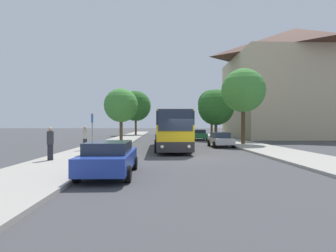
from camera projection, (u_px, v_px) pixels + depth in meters
ground_plane at (189, 158)px, 16.87m from camera, size 300.00×300.00×0.00m
sidewalk_left at (79, 157)px, 16.64m from camera, size 4.00×120.00×0.15m
sidewalk_right at (296, 156)px, 17.10m from camera, size 4.00×120.00×0.15m
building_right_background at (295, 83)px, 43.04m from camera, size 20.21×15.97×17.99m
bus_front at (171, 129)px, 23.21m from camera, size 2.89×12.08×3.18m
bus_middle at (169, 126)px, 38.69m from camera, size 2.71×11.08×3.51m
bus_rear at (166, 126)px, 54.30m from camera, size 3.08×11.26×3.55m
parked_car_left_curb at (110, 157)px, 10.91m from camera, size 2.08×4.56×1.42m
parked_car_right_near at (220, 139)px, 25.12m from camera, size 1.96×4.01×1.39m
parked_car_right_far at (199, 134)px, 37.05m from camera, size 2.08×4.69×1.45m
bus_stop_sign at (92, 129)px, 17.88m from camera, size 0.08×0.45×2.75m
pedestrian_waiting_near at (50, 143)px, 14.52m from camera, size 0.36×0.36×1.84m
pedestrian_waiting_far at (85, 138)px, 20.33m from camera, size 0.36×0.36×1.86m
tree_left_near at (121, 105)px, 33.35m from camera, size 4.31×4.31×6.61m
tree_left_far at (136, 106)px, 51.84m from camera, size 5.99×5.99×8.71m
tree_right_near at (216, 107)px, 35.90m from camera, size 4.92×4.92×6.83m
tree_right_mid at (212, 104)px, 47.32m from camera, size 5.02×5.02×8.33m
tree_right_far at (243, 91)px, 27.39m from camera, size 4.54×4.54×7.85m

